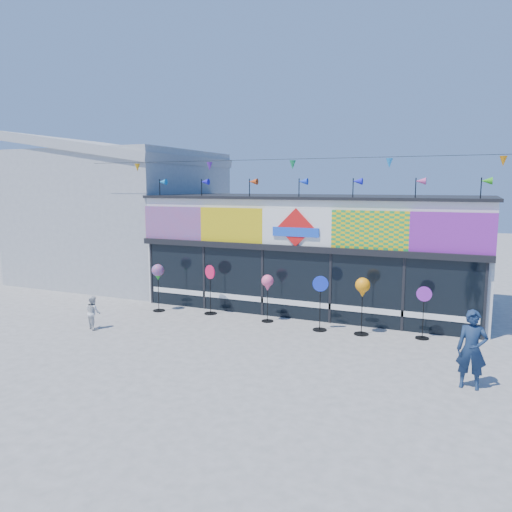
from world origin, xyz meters
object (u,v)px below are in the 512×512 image
Objects in this scene: spinner_1 at (210,288)px; adult_man at (472,350)px; spinner_2 at (268,284)px; spinner_5 at (423,311)px; spinner_0 at (158,274)px; child at (93,312)px; spinner_4 at (363,289)px; spinner_3 at (320,302)px.

spinner_1 is 0.98× the size of adult_man.
spinner_2 is 4.91m from spinner_5.
spinner_5 is at bearing -0.06° from spinner_1.
child is (-0.58, -2.70, -0.83)m from spinner_0.
spinner_0 is at bearing -179.43° from spinner_4.
spinner_2 is 0.92× the size of spinner_3.
spinner_1 is 1.11× the size of spinner_5.
spinner_0 is at bearing -177.57° from spinner_5.
spinner_0 is 2.88m from child.
spinner_5 is at bearing 1.21° from spinner_2.
spinner_0 is 6.00m from spinner_3.
spinner_2 is at bearing 171.28° from spinner_3.
spinner_4 is 1.12× the size of spinner_5.
spinner_4 reaches higher than spinner_3.
spinner_5 is (9.00, 0.38, -0.54)m from spinner_0.
spinner_5 is at bearing 2.43° from spinner_0.
child is (-10.90, 0.27, -0.36)m from adult_man.
adult_man reaches higher than spinner_3.
spinner_4 is 4.35m from adult_man.
spinner_0 is 0.96× the size of adult_man.
spinner_3 is 1.37m from spinner_4.
spinner_0 is at bearing -176.11° from spinner_2.
adult_man is at bearing -21.74° from spinner_1.
spinner_3 is at bearing -129.96° from child.
spinner_2 is 1.01× the size of spinner_5.
child is (-4.69, -2.98, -0.73)m from spinner_2.
spinner_4 is (7.26, 0.07, 0.04)m from spinner_0.
child is at bearing -160.54° from spinner_4.
spinner_3 is 1.10× the size of spinner_5.
spinner_0 is 1.99m from spinner_1.
adult_man is (4.34, -2.96, -0.02)m from spinner_3.
spinner_2 reaches higher than child.
spinner_4 is at bearing -132.78° from child.
spinner_3 reaches higher than spinner_0.
spinner_4 is at bearing 136.73° from adult_man.
adult_man is 10.91m from child.
spinner_1 is at bearing 174.43° from spinner_3.
spinner_3 is (5.98, -0.01, -0.45)m from spinner_0.
spinner_1 is 0.99× the size of spinner_4.
adult_man is (6.22, -3.25, -0.37)m from spinner_2.
adult_man reaches higher than spinner_4.
spinner_4 reaches higher than spinner_1.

